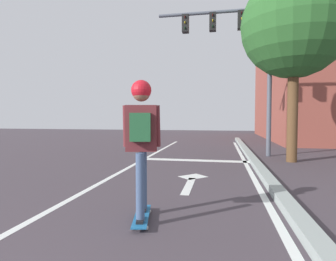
% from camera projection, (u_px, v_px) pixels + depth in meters
% --- Properties ---
extents(lane_line_center, '(0.12, 20.00, 0.01)m').
position_uv_depth(lane_line_center, '(102.00, 182.00, 5.81)').
color(lane_line_center, silver).
rests_on(lane_line_center, ground).
extents(lane_line_curbside, '(0.12, 20.00, 0.01)m').
position_uv_depth(lane_line_curbside, '(260.00, 190.00, 5.20)').
color(lane_line_curbside, silver).
rests_on(lane_line_curbside, ground).
extents(stop_bar, '(3.38, 0.40, 0.01)m').
position_uv_depth(stop_bar, '(195.00, 160.00, 8.77)').
color(stop_bar, silver).
rests_on(stop_bar, ground).
extents(lane_arrow_stem, '(0.16, 1.40, 0.01)m').
position_uv_depth(lane_arrow_stem, '(189.00, 185.00, 5.52)').
color(lane_arrow_stem, silver).
rests_on(lane_arrow_stem, ground).
extents(lane_arrow_head, '(0.71, 0.71, 0.01)m').
position_uv_depth(lane_arrow_head, '(193.00, 177.00, 6.36)').
color(lane_arrow_head, silver).
rests_on(lane_arrow_head, ground).
extents(curb_strip, '(0.24, 24.00, 0.14)m').
position_uv_depth(curb_strip, '(274.00, 187.00, 5.15)').
color(curb_strip, '#949F9A').
rests_on(curb_strip, ground).
extents(skateboard, '(0.35, 0.89, 0.08)m').
position_uv_depth(skateboard, '(142.00, 216.00, 3.64)').
color(skateboard, '#1C5F96').
rests_on(skateboard, ground).
extents(skater, '(0.49, 0.65, 1.80)m').
position_uv_depth(skater, '(141.00, 129.00, 3.57)').
color(skater, '#415579').
rests_on(skater, skateboard).
extents(traffic_signal_mast, '(4.09, 0.34, 5.71)m').
position_uv_depth(traffic_signal_mast, '(237.00, 44.00, 9.79)').
color(traffic_signal_mast, '#505562').
rests_on(traffic_signal_mast, ground).
extents(roadside_tree, '(3.20, 3.20, 5.79)m').
position_uv_depth(roadside_tree, '(294.00, 26.00, 8.30)').
color(roadside_tree, brown).
rests_on(roadside_tree, ground).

